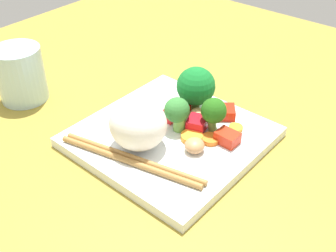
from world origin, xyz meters
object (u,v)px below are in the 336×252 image
square_plate (171,137)px  chopstick_pair (130,159)px  carrot_slice_2 (210,139)px  rice_mound (138,124)px  drinking_glass (21,74)px  broccoli_floret_1 (214,112)px

square_plate → chopstick_pair: bearing=89.2°
chopstick_pair → carrot_slice_2: bearing=49.0°
rice_mound → carrot_slice_2: 10.33cm
drinking_glass → broccoli_floret_1: bearing=-160.8°
broccoli_floret_1 → carrot_slice_2: 3.84cm
square_plate → rice_mound: 6.66cm
rice_mound → drinking_glass: bearing=3.5°
broccoli_floret_1 → chopstick_pair: size_ratio=0.26×
square_plate → chopstick_pair: size_ratio=1.16×
carrot_slice_2 → chopstick_pair: chopstick_pair is taller
square_plate → chopstick_pair: 8.22cm
carrot_slice_2 → drinking_glass: (31.32, 8.42, 2.67)cm
broccoli_floret_1 → chopstick_pair: 13.35cm
rice_mound → carrot_slice_2: size_ratio=3.05×
chopstick_pair → drinking_glass: (25.78, -1.74, 2.61)cm
broccoli_floret_1 → rice_mound: bearing=57.0°
square_plate → rice_mound: bearing=72.4°
chopstick_pair → broccoli_floret_1: bearing=57.9°
square_plate → rice_mound: size_ratio=3.07×
chopstick_pair → square_plate: bearing=76.8°
square_plate → broccoli_floret_1: 7.20cm
carrot_slice_2 → drinking_glass: bearing=15.0°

